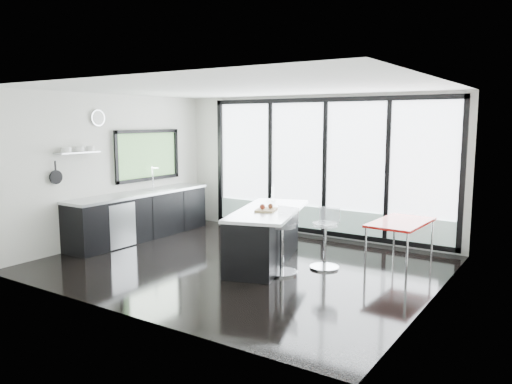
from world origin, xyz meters
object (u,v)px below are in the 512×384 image
Objects in this scene: island at (264,235)px; bar_stool_near at (282,249)px; bar_stool_far at (325,246)px; red_table at (400,243)px.

bar_stool_near is at bearing -33.07° from island.
island is at bearing -167.88° from bar_stool_far.
bar_stool_far is at bearing 14.40° from island.
island is 1.79× the size of red_table.
island reaches higher than bar_stool_far.
island is at bearing 152.46° from bar_stool_near.
bar_stool_far is at bearing -135.39° from red_table.
bar_stool_near is 2.00m from red_table.
red_table is (1.33, 1.49, -0.04)m from bar_stool_near.
island is at bearing -148.61° from red_table.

